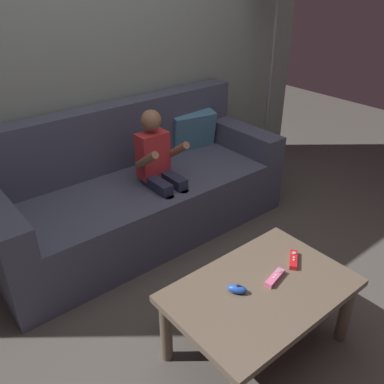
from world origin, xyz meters
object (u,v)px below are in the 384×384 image
(person_seated_on_couch, at_px, (160,169))
(game_remote_pink_far_corner, at_px, (275,277))
(coffee_table, at_px, (261,298))
(nunchuk_blue, at_px, (237,289))
(couch, at_px, (138,191))
(game_remote_red_near_edge, at_px, (293,260))

(person_seated_on_couch, bearing_deg, game_remote_pink_far_corner, -96.44)
(person_seated_on_couch, distance_m, coffee_table, 1.16)
(coffee_table, relative_size, nunchuk_blue, 8.89)
(couch, bearing_deg, game_remote_pink_far_corner, -92.27)
(nunchuk_blue, height_order, game_remote_pink_far_corner, nunchuk_blue)
(couch, height_order, person_seated_on_couch, person_seated_on_couch)
(person_seated_on_couch, xyz_separation_m, coffee_table, (-0.22, -1.12, -0.19))
(person_seated_on_couch, distance_m, nunchuk_blue, 1.12)
(couch, bearing_deg, person_seated_on_couch, -67.45)
(coffee_table, xyz_separation_m, game_remote_pink_far_corner, (0.09, -0.00, 0.08))
(person_seated_on_couch, relative_size, game_remote_pink_far_corner, 6.32)
(game_remote_red_near_edge, bearing_deg, person_seated_on_couch, 92.56)
(nunchuk_blue, bearing_deg, game_remote_pink_far_corner, -14.53)
(game_remote_red_near_edge, relative_size, nunchuk_blue, 1.36)
(coffee_table, distance_m, nunchuk_blue, 0.15)
(game_remote_red_near_edge, distance_m, nunchuk_blue, 0.38)
(game_remote_pink_far_corner, bearing_deg, coffee_table, 179.28)
(couch, bearing_deg, game_remote_red_near_edge, -84.44)
(coffee_table, relative_size, game_remote_red_near_edge, 6.56)
(coffee_table, xyz_separation_m, game_remote_red_near_edge, (0.27, 0.03, 0.08))
(nunchuk_blue, bearing_deg, couch, 78.40)
(game_remote_pink_far_corner, bearing_deg, nunchuk_blue, 165.47)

